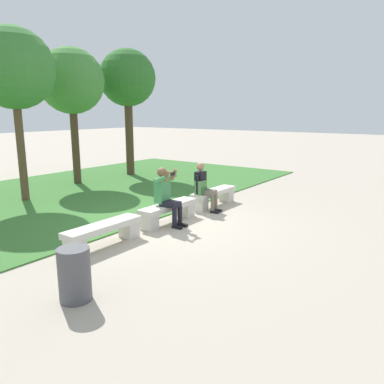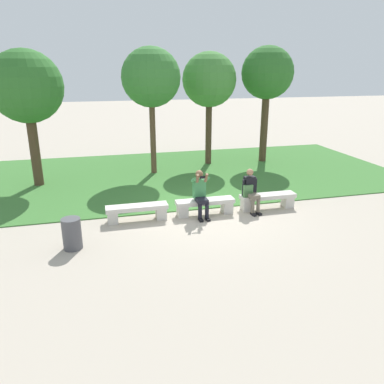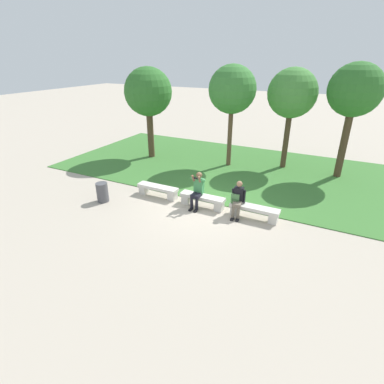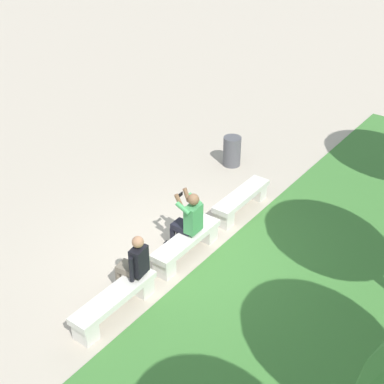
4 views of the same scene
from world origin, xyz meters
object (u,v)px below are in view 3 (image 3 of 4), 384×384
(person_distant, at_px, (238,198))
(tree_behind_wall, at_px, (148,93))
(bench_near, at_px, (202,199))
(tree_left_background, at_px, (355,91))
(person_photographer, at_px, (198,188))
(trash_bin, at_px, (102,192))
(backpack, at_px, (236,198))
(tree_right_background, at_px, (232,90))
(bench_main, at_px, (158,190))
(bench_mid, at_px, (254,211))
(tree_far_back, at_px, (292,94))

(person_distant, relative_size, tree_behind_wall, 0.27)
(bench_near, xyz_separation_m, tree_left_background, (4.29, 5.57, 3.48))
(person_photographer, xyz_separation_m, trash_bin, (-3.44, -1.24, -0.36))
(backpack, relative_size, tree_left_background, 0.09)
(tree_behind_wall, bearing_deg, bench_near, -39.56)
(person_photographer, bearing_deg, tree_right_background, 97.04)
(tree_behind_wall, height_order, trash_bin, tree_behind_wall)
(bench_main, height_order, bench_mid, same)
(tree_right_background, bearing_deg, bench_main, -104.01)
(person_distant, relative_size, trash_bin, 1.68)
(person_photographer, distance_m, tree_far_back, 6.72)
(person_photographer, bearing_deg, trash_bin, -160.17)
(tree_behind_wall, relative_size, trash_bin, 6.21)
(backpack, distance_m, tree_left_background, 7.10)
(tree_right_background, bearing_deg, tree_far_back, 20.25)
(bench_near, bearing_deg, tree_right_background, 99.08)
(bench_near, bearing_deg, trash_bin, -159.91)
(backpack, bearing_deg, trash_bin, -165.25)
(tree_behind_wall, distance_m, tree_right_background, 4.32)
(bench_main, distance_m, person_distant, 3.35)
(person_photographer, height_order, tree_behind_wall, tree_behind_wall)
(bench_near, xyz_separation_m, tree_right_background, (-0.76, 4.77, 3.38))
(tree_right_background, bearing_deg, backpack, -67.03)
(tree_left_background, bearing_deg, person_photographer, -128.31)
(bench_main, height_order, trash_bin, trash_bin)
(person_photographer, bearing_deg, tree_far_back, 71.40)
(backpack, bearing_deg, person_distant, -18.38)
(tree_far_back, bearing_deg, person_photographer, -108.60)
(tree_behind_wall, distance_m, trash_bin, 6.42)
(tree_far_back, bearing_deg, bench_near, -107.36)
(bench_near, bearing_deg, tree_left_background, 52.35)
(person_distant, distance_m, trash_bin, 5.13)
(bench_main, xyz_separation_m, bench_mid, (3.91, 0.00, 0.00))
(tree_right_background, height_order, tree_far_back, tree_right_background)
(person_distant, height_order, tree_far_back, tree_far_back)
(bench_mid, relative_size, person_distant, 1.35)
(bench_mid, relative_size, tree_behind_wall, 0.36)
(tree_far_back, height_order, trash_bin, tree_far_back)
(person_photographer, height_order, tree_right_background, tree_right_background)
(bench_near, xyz_separation_m, tree_behind_wall, (-5.03, 4.16, 3.11))
(person_distant, bearing_deg, tree_right_background, 113.79)
(tree_left_background, relative_size, trash_bin, 6.58)
(bench_main, relative_size, tree_right_background, 0.35)
(person_distant, height_order, tree_behind_wall, tree_behind_wall)
(tree_behind_wall, relative_size, tree_left_background, 0.94)
(tree_behind_wall, height_order, tree_far_back, tree_far_back)
(bench_main, distance_m, tree_left_background, 9.06)
(tree_behind_wall, bearing_deg, tree_far_back, 12.86)
(trash_bin, bearing_deg, bench_mid, 13.34)
(bench_near, height_order, tree_left_background, tree_left_background)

